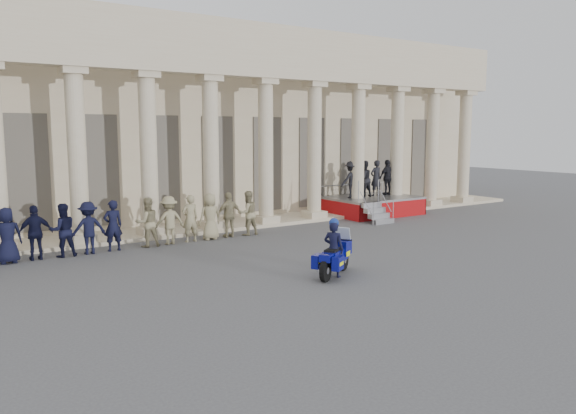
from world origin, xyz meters
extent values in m
plane|color=#49494C|center=(0.00, 0.00, 0.00)|extent=(90.00, 90.00, 0.00)
cube|color=#C5B393|center=(0.00, 15.00, 4.50)|extent=(40.00, 10.00, 9.00)
cube|color=#C5B393|center=(0.00, 8.80, 0.07)|extent=(40.00, 2.60, 0.15)
cube|color=#C5B393|center=(0.00, 8.00, 6.79)|extent=(35.80, 1.00, 1.00)
cube|color=#C5B393|center=(0.00, 8.00, 7.89)|extent=(35.80, 1.00, 1.20)
cube|color=#C5B393|center=(-6.50, 8.00, 0.30)|extent=(0.90, 0.90, 0.30)
cube|color=#C5B393|center=(-3.90, 8.00, 0.30)|extent=(0.90, 0.90, 0.30)
cylinder|color=#C5B393|center=(-3.90, 8.00, 3.25)|extent=(0.64, 0.64, 5.60)
cube|color=#C5B393|center=(-3.90, 8.00, 6.17)|extent=(0.85, 0.85, 0.24)
cube|color=#C5B393|center=(-1.30, 8.00, 0.30)|extent=(0.90, 0.90, 0.30)
cylinder|color=#C5B393|center=(-1.30, 8.00, 3.25)|extent=(0.64, 0.64, 5.60)
cube|color=#C5B393|center=(-1.30, 8.00, 6.17)|extent=(0.85, 0.85, 0.24)
cube|color=#C5B393|center=(1.30, 8.00, 0.30)|extent=(0.90, 0.90, 0.30)
cylinder|color=#C5B393|center=(1.30, 8.00, 3.25)|extent=(0.64, 0.64, 5.60)
cube|color=#C5B393|center=(1.30, 8.00, 6.17)|extent=(0.85, 0.85, 0.24)
cube|color=#C5B393|center=(3.90, 8.00, 0.30)|extent=(0.90, 0.90, 0.30)
cylinder|color=#C5B393|center=(3.90, 8.00, 3.25)|extent=(0.64, 0.64, 5.60)
cube|color=#C5B393|center=(3.90, 8.00, 6.17)|extent=(0.85, 0.85, 0.24)
cube|color=#C5B393|center=(6.50, 8.00, 0.30)|extent=(0.90, 0.90, 0.30)
cylinder|color=#C5B393|center=(6.50, 8.00, 3.25)|extent=(0.64, 0.64, 5.60)
cube|color=#C5B393|center=(6.50, 8.00, 6.17)|extent=(0.85, 0.85, 0.24)
cube|color=#C5B393|center=(9.10, 8.00, 0.30)|extent=(0.90, 0.90, 0.30)
cylinder|color=#C5B393|center=(9.10, 8.00, 3.25)|extent=(0.64, 0.64, 5.60)
cube|color=#C5B393|center=(9.10, 8.00, 6.17)|extent=(0.85, 0.85, 0.24)
cube|color=#C5B393|center=(11.70, 8.00, 0.30)|extent=(0.90, 0.90, 0.30)
cylinder|color=#C5B393|center=(11.70, 8.00, 3.25)|extent=(0.64, 0.64, 5.60)
cube|color=#C5B393|center=(11.70, 8.00, 6.17)|extent=(0.85, 0.85, 0.24)
cube|color=#C5B393|center=(14.30, 8.00, 0.30)|extent=(0.90, 0.90, 0.30)
cylinder|color=#C5B393|center=(14.30, 8.00, 3.25)|extent=(0.64, 0.64, 5.60)
cube|color=#C5B393|center=(14.30, 8.00, 6.17)|extent=(0.85, 0.85, 0.24)
cube|color=#C5B393|center=(16.90, 8.00, 0.30)|extent=(0.90, 0.90, 0.30)
cylinder|color=#C5B393|center=(16.90, 8.00, 3.25)|extent=(0.64, 0.64, 5.60)
cube|color=#C5B393|center=(16.90, 8.00, 6.17)|extent=(0.85, 0.85, 0.24)
cube|color=black|center=(-5.20, 10.02, 2.55)|extent=(1.30, 0.12, 4.20)
cube|color=black|center=(-2.60, 10.02, 2.55)|extent=(1.30, 0.12, 4.20)
cube|color=black|center=(0.00, 10.02, 2.55)|extent=(1.30, 0.12, 4.20)
cube|color=black|center=(2.60, 10.02, 2.55)|extent=(1.30, 0.12, 4.20)
cube|color=black|center=(5.20, 10.02, 2.55)|extent=(1.30, 0.12, 4.20)
cube|color=black|center=(7.80, 10.02, 2.55)|extent=(1.30, 0.12, 4.20)
cube|color=black|center=(10.40, 10.02, 2.55)|extent=(1.30, 0.12, 4.20)
cube|color=black|center=(13.00, 10.02, 2.55)|extent=(1.30, 0.12, 4.20)
cube|color=black|center=(15.60, 10.02, 2.55)|extent=(1.30, 0.12, 4.20)
imported|color=black|center=(-6.47, 6.53, 0.88)|extent=(0.86, 0.56, 1.77)
imported|color=black|center=(-5.65, 6.53, 0.88)|extent=(1.03, 0.43, 1.77)
imported|color=black|center=(-4.83, 6.53, 0.88)|extent=(0.86, 0.67, 1.77)
imported|color=black|center=(-4.01, 6.53, 0.88)|extent=(1.14, 0.66, 1.77)
imported|color=black|center=(-3.19, 6.53, 0.88)|extent=(0.64, 0.42, 1.77)
imported|color=gray|center=(-1.97, 6.53, 0.88)|extent=(0.86, 0.67, 1.77)
imported|color=gray|center=(-1.14, 6.53, 0.88)|extent=(1.14, 0.66, 1.77)
imported|color=gray|center=(-0.32, 6.53, 0.88)|extent=(0.64, 0.42, 1.77)
imported|color=gray|center=(0.50, 6.53, 0.88)|extent=(0.86, 0.56, 1.77)
imported|color=gray|center=(1.32, 6.53, 0.88)|extent=(1.03, 0.43, 1.77)
imported|color=gray|center=(2.14, 6.53, 0.88)|extent=(0.86, 0.67, 1.77)
cube|color=gray|center=(10.07, 7.97, 0.83)|extent=(4.35, 3.10, 0.10)
cube|color=#9B0C0F|center=(10.07, 6.44, 0.39)|extent=(4.35, 0.04, 0.78)
cube|color=#9B0C0F|center=(7.92, 7.97, 0.39)|extent=(0.04, 3.10, 0.78)
cube|color=#9B0C0F|center=(12.23, 7.97, 0.39)|extent=(0.04, 3.10, 0.78)
cube|color=gray|center=(8.50, 5.52, 0.11)|extent=(1.10, 0.28, 0.22)
cube|color=gray|center=(8.50, 5.80, 0.33)|extent=(1.10, 0.28, 0.22)
cube|color=gray|center=(8.50, 6.08, 0.55)|extent=(1.10, 0.28, 0.22)
cube|color=gray|center=(8.50, 6.36, 0.77)|extent=(1.10, 0.28, 0.22)
cylinder|color=gray|center=(10.07, 9.48, 1.38)|extent=(4.35, 0.04, 0.04)
imported|color=black|center=(8.87, 8.17, 1.77)|extent=(1.15, 0.66, 1.79)
imported|color=black|center=(9.67, 8.17, 1.77)|extent=(0.87, 0.68, 1.79)
imported|color=black|center=(10.47, 8.17, 1.77)|extent=(0.65, 0.43, 1.79)
imported|color=black|center=(11.27, 8.17, 1.77)|extent=(1.05, 0.44, 1.79)
cylinder|color=black|center=(1.63, -0.01, 0.31)|extent=(0.60, 0.43, 0.62)
cylinder|color=black|center=(0.41, -0.73, 0.31)|extent=(0.60, 0.43, 0.62)
cube|color=navy|center=(1.06, -0.34, 0.59)|extent=(1.14, 0.90, 0.36)
cube|color=navy|center=(1.47, -0.10, 0.74)|extent=(0.70, 0.69, 0.43)
cube|color=silver|center=(1.47, -0.10, 0.52)|extent=(0.32, 0.35, 0.11)
cube|color=#B2BFCC|center=(1.61, -0.02, 1.06)|extent=(0.39, 0.47, 0.51)
cube|color=black|center=(0.90, -0.44, 0.77)|extent=(0.69, 0.59, 0.09)
cube|color=navy|center=(0.45, -0.71, 0.66)|extent=(0.45, 0.45, 0.21)
cube|color=navy|center=(0.69, -0.92, 0.52)|extent=(0.47, 0.40, 0.38)
cube|color=#E4E90C|center=(0.69, -0.92, 0.52)|extent=(0.36, 0.34, 0.09)
cube|color=navy|center=(0.38, -0.40, 0.52)|extent=(0.47, 0.40, 0.38)
cube|color=#E4E90C|center=(0.38, -0.40, 0.52)|extent=(0.36, 0.34, 0.09)
cylinder|color=silver|center=(0.54, -0.39, 0.28)|extent=(0.54, 0.37, 0.09)
cylinder|color=black|center=(1.47, -0.10, 0.96)|extent=(0.37, 0.59, 0.03)
imported|color=black|center=(0.94, -0.42, 0.80)|extent=(0.63, 0.70, 1.60)
sphere|color=navy|center=(0.94, -0.42, 1.55)|extent=(0.28, 0.28, 0.28)
camera|label=1|loc=(-8.80, -12.57, 4.10)|focal=35.00mm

